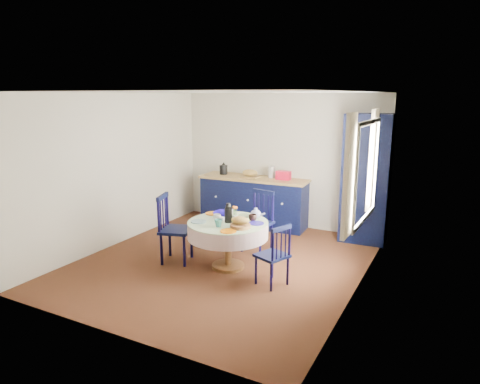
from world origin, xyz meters
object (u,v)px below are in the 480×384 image
object	(u,v)px
mug_c	(253,218)
kitchen_counter	(254,201)
dining_table	(229,230)
mug_d	(230,212)
pantry_cabinet	(366,179)
mug_a	(217,217)
chair_left	(173,228)
chair_far	(258,221)
mug_b	(218,223)
cobalt_bowl	(223,214)
chair_right	(274,255)

from	to	relation	value
mug_c	kitchen_counter	bearing A→B (deg)	114.98
dining_table	mug_d	world-z (taller)	dining_table
pantry_cabinet	mug_a	world-z (taller)	pantry_cabinet
dining_table	chair_left	bearing A→B (deg)	-170.11
mug_d	chair_far	bearing A→B (deg)	68.88
pantry_cabinet	chair_left	distance (m)	3.31
mug_b	cobalt_bowl	bearing A→B (deg)	113.25
mug_a	cobalt_bowl	distance (m)	0.22
kitchen_counter	chair_right	distance (m)	2.73
mug_d	cobalt_bowl	distance (m)	0.11
mug_c	mug_d	distance (m)	0.43
dining_table	mug_b	bearing A→B (deg)	-92.60
cobalt_bowl	mug_d	bearing A→B (deg)	44.43
chair_right	mug_d	distance (m)	1.15
dining_table	pantry_cabinet	bearing A→B (deg)	55.43
mug_c	dining_table	bearing A→B (deg)	-143.05
chair_far	mug_d	world-z (taller)	chair_far
chair_left	chair_far	bearing A→B (deg)	-60.23
chair_right	mug_a	distance (m)	1.08
chair_left	mug_c	size ratio (longest dim) A/B	8.58
kitchen_counter	mug_d	bearing A→B (deg)	-78.65
chair_left	cobalt_bowl	size ratio (longest dim) A/B	3.81
chair_right	mug_a	xyz separation A→B (m)	(-1.00, 0.25, 0.31)
chair_right	mug_c	xyz separation A→B (m)	(-0.53, 0.45, 0.32)
kitchen_counter	chair_far	world-z (taller)	kitchen_counter
chair_far	mug_a	bearing A→B (deg)	-98.19
chair_right	mug_b	distance (m)	0.88
chair_right	dining_table	bearing A→B (deg)	-84.82
mug_c	chair_right	bearing A→B (deg)	-40.53
kitchen_counter	mug_a	bearing A→B (deg)	-81.92
chair_right	cobalt_bowl	xyz separation A→B (m)	(-1.03, 0.47, 0.30)
kitchen_counter	dining_table	world-z (taller)	kitchen_counter
kitchen_counter	mug_b	distance (m)	2.44
mug_c	pantry_cabinet	bearing A→B (deg)	58.24
kitchen_counter	chair_right	size ratio (longest dim) A/B	2.52
pantry_cabinet	chair_left	world-z (taller)	pantry_cabinet
kitchen_counter	chair_left	xyz separation A→B (m)	(-0.27, -2.24, 0.04)
pantry_cabinet	mug_c	world-z (taller)	pantry_cabinet
mug_b	pantry_cabinet	bearing A→B (deg)	58.29
dining_table	chair_right	bearing A→B (deg)	-16.71
dining_table	mug_c	distance (m)	0.39
pantry_cabinet	cobalt_bowl	size ratio (longest dim) A/B	8.04
kitchen_counter	cobalt_bowl	distance (m)	1.92
chair_right	mug_c	world-z (taller)	chair_right
kitchen_counter	mug_d	size ratio (longest dim) A/B	20.50
mug_b	cobalt_bowl	distance (m)	0.54
chair_far	chair_right	distance (m)	1.33
chair_left	mug_d	size ratio (longest dim) A/B	9.92
mug_c	cobalt_bowl	bearing A→B (deg)	178.20
chair_right	mug_c	bearing A→B (deg)	-108.63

